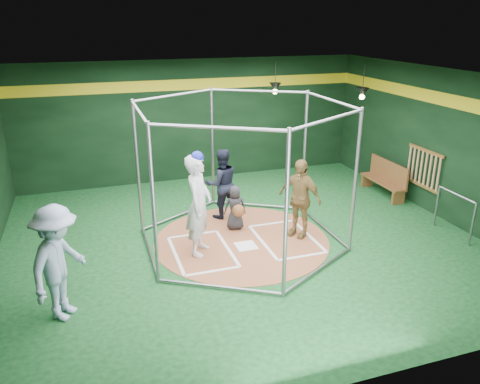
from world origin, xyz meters
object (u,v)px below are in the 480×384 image
object	(u,v)px
batter_figure	(199,204)
umpire	(222,184)
visitor_leopard	(299,198)
dugout_bench	(385,178)

from	to	relation	value
batter_figure	umpire	distance (m)	1.90
batter_figure	visitor_leopard	xyz separation A→B (m)	(2.27, 0.11, -0.19)
batter_figure	visitor_leopard	distance (m)	2.28
batter_figure	dugout_bench	bearing A→B (deg)	16.94
visitor_leopard	umpire	bearing A→B (deg)	-173.36
batter_figure	dugout_bench	size ratio (longest dim) A/B	1.33
umpire	dugout_bench	size ratio (longest dim) A/B	1.05
batter_figure	dugout_bench	world-z (taller)	batter_figure
dugout_bench	umpire	bearing A→B (deg)	-179.06
batter_figure	dugout_bench	distance (m)	5.89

